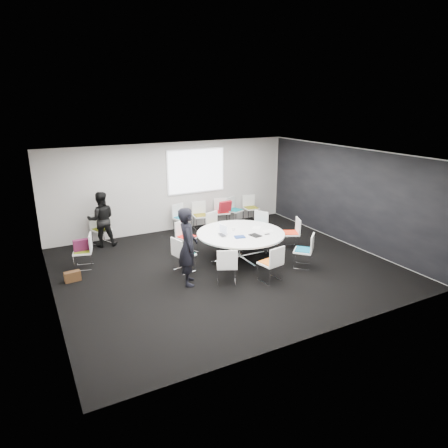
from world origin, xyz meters
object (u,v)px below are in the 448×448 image
chair_ring_e (184,261)px  chair_back_d (234,215)px  chair_back_b (201,221)px  chair_ring_c (217,233)px  laptop (224,235)px  chair_ring_g (270,270)px  chair_person_back (102,235)px  chair_ring_d (187,243)px  maroon_bag (82,245)px  chair_back_e (251,213)px  chair_ring_b (258,232)px  chair_ring_h (303,257)px  brown_bag (73,276)px  conference_table (241,239)px  chair_ring_f (227,272)px  chair_spare_left (84,258)px  person_main (188,247)px  chair_ring_a (291,239)px  chair_back_a (182,223)px  cup (234,229)px  person_back (101,219)px  chair_back_c (222,217)px

chair_ring_e → chair_back_d: bearing=120.0°
chair_back_b → chair_ring_c: bearing=94.1°
chair_back_b → laptop: size_ratio=3.04×
chair_ring_g → chair_person_back: (-2.96, 4.37, 0.00)m
chair_ring_d → maroon_bag: bearing=-26.6°
chair_back_e → chair_ring_b: bearing=69.7°
chair_ring_h → chair_person_back: size_ratio=1.00×
chair_ring_b → brown_bag: 5.32m
conference_table → chair_ring_f: 1.57m
chair_spare_left → person_main: bearing=-121.3°
chair_spare_left → laptop: 3.55m
conference_table → chair_ring_a: 1.67m
person_main → chair_back_a: bearing=-2.0°
chair_ring_g → chair_back_b: (0.20, 4.34, 0.00)m
chair_back_e → cup: chair_back_e is taller
chair_ring_h → chair_back_a: size_ratio=1.00×
chair_spare_left → person_back: 1.69m
chair_ring_a → chair_back_c: 2.94m
chair_ring_g → chair_back_a: (-0.44, 4.36, 0.00)m
chair_ring_e → person_back: size_ratio=0.55×
chair_back_c → laptop: bearing=74.9°
chair_ring_b → chair_back_c: size_ratio=1.00×
chair_back_d → chair_spare_left: bearing=-6.1°
chair_ring_g → brown_bag: (-4.09, 2.13, -0.16)m
conference_table → brown_bag: size_ratio=6.37×
chair_ring_e → chair_ring_f: (0.61, -1.10, 0.00)m
chair_back_c → cup: (-1.04, -2.66, 0.50)m
person_back → laptop: 3.69m
conference_table → chair_back_c: bearing=71.7°
chair_ring_c → chair_spare_left: size_ratio=1.00×
chair_ring_g → chair_back_c: size_ratio=1.00×
chair_ring_h → chair_back_b: same height
chair_ring_e → brown_bag: 2.62m
chair_back_b → brown_bag: 4.82m
chair_spare_left → chair_back_d: bearing=-58.7°
cup → chair_ring_c: bearing=84.0°
chair_ring_f → chair_ring_d: bearing=117.8°
chair_ring_f → chair_back_c: same height
conference_table → cup: size_ratio=25.47×
chair_ring_d → chair_ring_e: 1.24m
chair_ring_c → chair_ring_a: bearing=117.6°
chair_ring_f → chair_spare_left: 3.68m
chair_ring_h → maroon_bag: (-4.92, 2.51, 0.34)m
chair_ring_e → chair_back_b: size_ratio=1.00×
chair_back_e → chair_spare_left: same height
chair_back_c → maroon_bag: 5.01m
chair_spare_left → laptop: bearing=-96.8°
chair_ring_e → chair_back_b: same height
maroon_bag → chair_back_a: bearing=25.5°
chair_spare_left → maroon_bag: 0.34m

